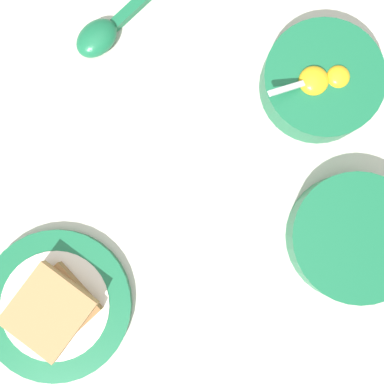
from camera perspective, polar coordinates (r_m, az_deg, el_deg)
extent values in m
plane|color=beige|center=(0.59, -2.22, 8.84)|extent=(3.00, 3.00, 0.00)
cylinder|color=#196B42|center=(0.61, 16.32, 13.32)|extent=(0.15, 0.15, 0.04)
cylinder|color=white|center=(0.60, 16.55, 13.55)|extent=(0.13, 0.13, 0.02)
ellipsoid|color=yellow|center=(0.59, 18.36, 13.78)|extent=(0.03, 0.03, 0.02)
ellipsoid|color=yellow|center=(0.58, 15.49, 13.52)|extent=(0.04, 0.04, 0.02)
cylinder|color=black|center=(0.59, 17.76, 12.59)|extent=(0.04, 0.04, 0.00)
ellipsoid|color=silver|center=(0.58, 15.54, 13.45)|extent=(0.03, 0.02, 0.01)
cube|color=silver|center=(0.55, 12.30, 12.66)|extent=(0.02, 0.05, 0.03)
cylinder|color=#196B42|center=(0.60, -16.52, -13.51)|extent=(0.19, 0.19, 0.01)
cylinder|color=white|center=(0.59, -16.74, -13.62)|extent=(0.14, 0.14, 0.00)
cube|color=#9E7042|center=(0.59, -16.77, -14.07)|extent=(0.11, 0.11, 0.02)
cube|color=tan|center=(0.57, -17.47, -14.21)|extent=(0.12, 0.12, 0.02)
ellipsoid|color=#196B42|center=(0.63, -11.72, 18.63)|extent=(0.07, 0.07, 0.03)
cube|color=#196B42|center=(0.65, -6.89, 22.48)|extent=(0.06, 0.08, 0.01)
cylinder|color=#196B42|center=(0.59, 20.09, -5.37)|extent=(0.16, 0.16, 0.04)
cylinder|color=white|center=(0.58, 20.50, -5.38)|extent=(0.13, 0.13, 0.01)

